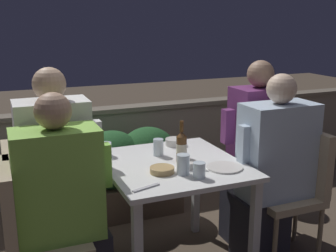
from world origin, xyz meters
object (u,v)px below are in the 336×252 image
(person_white_polo, at_px, (61,179))
(potted_plant, at_px, (267,157))
(chair_left_near, at_px, (29,228))
(beer_bottle, at_px, (181,146))
(chair_right_near, at_px, (295,181))
(chair_right_far, at_px, (274,165))
(person_purple_stripe, at_px, (253,152))
(person_green_blouse, at_px, (66,208))
(person_blue_shirt, at_px, (272,172))
(chair_left_far, at_px, (29,204))

(person_white_polo, distance_m, potted_plant, 2.00)
(chair_left_near, bearing_deg, beer_bottle, 9.09)
(beer_bottle, distance_m, potted_plant, 1.44)
(chair_right_near, relative_size, beer_bottle, 3.42)
(chair_right_near, distance_m, potted_plant, 0.96)
(chair_left_near, height_order, beer_bottle, beer_bottle)
(chair_right_near, relative_size, chair_right_far, 1.00)
(person_purple_stripe, xyz_separation_m, beer_bottle, (-0.65, -0.17, 0.17))
(person_green_blouse, relative_size, potted_plant, 1.92)
(person_green_blouse, xyz_separation_m, person_blue_shirt, (1.33, -0.00, 0.01))
(chair_right_near, xyz_separation_m, person_blue_shirt, (-0.20, 0.00, 0.09))
(chair_right_near, xyz_separation_m, person_purple_stripe, (-0.13, 0.32, 0.13))
(chair_left_near, distance_m, person_purple_stripe, 1.63)
(person_green_blouse, xyz_separation_m, potted_plant, (1.92, 0.86, -0.23))
(person_blue_shirt, bearing_deg, beer_bottle, 165.26)
(person_green_blouse, height_order, beer_bottle, person_green_blouse)
(chair_left_near, height_order, chair_right_far, same)
(chair_left_near, bearing_deg, chair_left_far, 85.04)
(chair_left_far, relative_size, person_blue_shirt, 0.70)
(chair_left_near, height_order, person_green_blouse, person_green_blouse)
(person_green_blouse, relative_size, chair_right_far, 1.39)
(chair_left_far, height_order, person_white_polo, person_white_polo)
(chair_left_near, relative_size, chair_right_far, 1.00)
(chair_left_far, xyz_separation_m, person_white_polo, (0.19, 0.00, 0.13))
(chair_left_near, height_order, chair_left_far, same)
(chair_left_far, xyz_separation_m, beer_bottle, (0.92, -0.16, 0.29))
(person_white_polo, height_order, chair_right_far, person_white_polo)
(chair_right_near, bearing_deg, chair_left_far, 169.65)
(potted_plant, bearing_deg, chair_right_near, -114.52)
(chair_left_far, relative_size, person_white_polo, 0.67)
(person_white_polo, distance_m, chair_right_far, 1.57)
(person_white_polo, xyz_separation_m, potted_plant, (1.90, 0.56, -0.28))
(person_white_polo, bearing_deg, chair_right_far, 0.48)
(person_white_polo, bearing_deg, person_blue_shirt, -13.36)
(person_green_blouse, distance_m, chair_right_far, 1.62)
(potted_plant, bearing_deg, person_blue_shirt, -124.36)
(chair_right_near, xyz_separation_m, potted_plant, (0.39, 0.87, -0.15))
(chair_left_near, relative_size, person_green_blouse, 0.72)
(person_green_blouse, bearing_deg, chair_left_near, 180.00)
(person_white_polo, relative_size, potted_plant, 2.07)
(person_blue_shirt, distance_m, potted_plant, 1.08)
(chair_left_near, xyz_separation_m, beer_bottle, (0.94, 0.15, 0.29))
(chair_left_far, relative_size, potted_plant, 1.38)
(person_blue_shirt, bearing_deg, person_white_polo, 166.64)
(person_blue_shirt, bearing_deg, chair_left_far, 168.33)
(chair_right_near, height_order, person_blue_shirt, person_blue_shirt)
(person_blue_shirt, bearing_deg, potted_plant, 55.64)
(chair_right_far, bearing_deg, person_purple_stripe, 180.00)
(person_green_blouse, xyz_separation_m, chair_right_near, (1.53, -0.00, -0.08))
(beer_bottle, bearing_deg, person_blue_shirt, -14.74)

